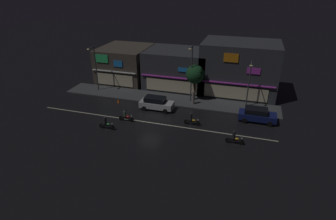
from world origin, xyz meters
name	(u,v)px	position (x,y,z in m)	size (l,w,h in m)	color
ground_plane	(150,122)	(0.00, 0.00, 0.00)	(140.00, 140.00, 0.00)	black
lane_divider_stripe	(150,122)	(0.00, 0.00, 0.01)	(28.61, 0.16, 0.01)	beige
sidewalk_far	(167,99)	(0.00, 7.12, 0.07)	(30.12, 3.90, 0.14)	#424447
storefront_left_block	(239,68)	(9.04, 12.73, 3.70)	(10.55, 7.48, 7.42)	#383A3F
storefront_center_block	(125,63)	(-9.04, 13.24, 2.69)	(7.49, 8.50, 5.38)	#4C443A
storefront_right_block	(178,68)	(0.00, 12.69, 2.82)	(9.48, 7.38, 5.66)	#383A3F
streetlamp_west	(95,65)	(-10.94, 7.13, 4.06)	(0.44, 1.64, 6.58)	#47494C
streetlamp_mid	(191,70)	(3.23, 7.19, 4.58)	(0.44, 1.64, 7.59)	#47494C
streetlamp_east	(249,80)	(10.61, 7.46, 3.78)	(0.44, 1.64, 6.05)	#47494C
pedestrian_on_sidewalk	(193,97)	(3.81, 6.42, 1.05)	(0.38, 0.38, 1.96)	gray
street_tree	(195,74)	(3.62, 8.02, 3.72)	(2.52, 2.52, 4.86)	#473323
parked_car_near_kerb	(156,103)	(-0.44, 3.68, 0.87)	(4.30, 1.98, 1.67)	silver
parked_car_trailing	(257,115)	(11.98, 3.98, 0.87)	(4.30, 1.98, 1.67)	navy
motorcycle_lead	(126,116)	(-2.81, -0.46, 0.63)	(1.90, 0.60, 1.52)	black
motorcycle_following	(106,124)	(-4.12, -2.83, 0.63)	(1.90, 0.60, 1.52)	black
motorcycle_opposite_lane	(234,138)	(9.88, -1.78, 0.63)	(1.90, 0.60, 1.52)	black
motorcycle_trailing_far	(192,120)	(4.82, 0.87, 0.63)	(1.90, 0.60, 1.52)	black
traffic_cone	(118,101)	(-6.07, 4.16, 0.28)	(0.36, 0.36, 0.55)	orange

